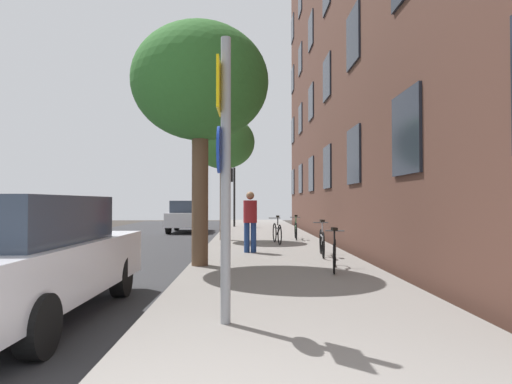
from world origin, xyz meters
The scene contains 14 objects.
ground_plane centered at (-2.40, 15.00, 0.00)m, with size 41.80×41.80×0.00m, color #332D28.
road_asphalt centered at (-4.50, 15.00, 0.01)m, with size 7.00×38.00×0.01m, color #2D2D30.
sidewalk centered at (1.10, 15.00, 0.06)m, with size 4.20×38.00×0.12m, color gray.
sign_post centered at (0.05, 2.95, 2.04)m, with size 0.16×0.60×3.40m.
traffic_light centered at (-0.51, 23.66, 2.52)m, with size 0.43×0.24×3.49m.
tree_near centered at (-0.74, 7.72, 4.25)m, with size 3.12×3.12×5.50m.
tree_far centered at (-0.58, 14.54, 3.82)m, with size 2.41×2.41×4.77m.
bicycle_0 centered at (2.18, 6.96, 0.47)m, with size 0.51×1.62×0.90m.
bicycle_1 centered at (2.33, 9.42, 0.50)m, with size 0.42×1.77×0.97m.
bicycle_2 centered at (1.38, 12.91, 0.50)m, with size 0.42×1.73×0.98m.
bicycle_3 centered at (2.23, 14.71, 0.49)m, with size 0.42×1.68×0.95m.
pedestrian_0 centered at (0.42, 10.26, 1.11)m, with size 0.40×0.40×1.74m.
car_0 centered at (-2.50, 3.47, 0.84)m, with size 1.82×4.50×1.62m.
car_1 centered at (-2.74, 20.57, 0.84)m, with size 1.77×4.00×1.62m.
Camera 1 is at (0.32, -2.27, 1.55)m, focal length 30.80 mm.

